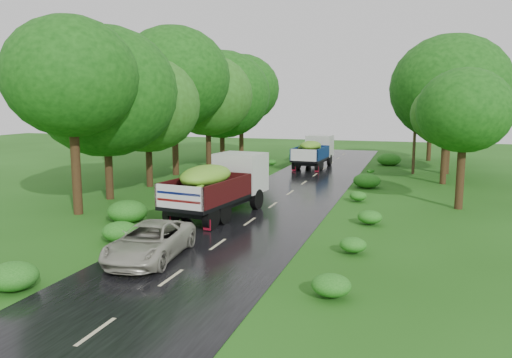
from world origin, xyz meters
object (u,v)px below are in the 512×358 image
at_px(car, 150,241).
at_px(utility_pole, 415,119).
at_px(truck_near, 222,182).
at_px(truck_far, 314,150).

bearing_deg(car, utility_pole, 65.03).
distance_m(truck_near, truck_far, 19.35).
distance_m(car, utility_pole, 27.23).
distance_m(truck_far, utility_pole, 8.75).
xyz_separation_m(truck_near, car, (0.20, -7.52, -0.99)).
bearing_deg(truck_near, utility_pole, 70.88).
height_order(truck_far, car, truck_far).
height_order(truck_far, utility_pole, utility_pole).
relative_size(car, utility_pole, 0.55).
bearing_deg(truck_far, utility_pole, -6.42).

